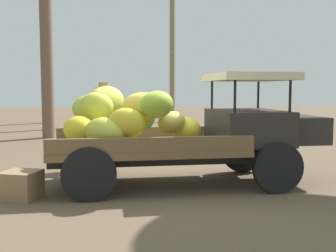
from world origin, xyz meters
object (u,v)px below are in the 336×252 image
truck (188,129)px  farmer (104,120)px  loose_banana_bunch (96,153)px  wooden_crate (21,185)px

truck → farmer: (-1.36, 1.62, 0.04)m
truck → loose_banana_bunch: 3.04m
truck → farmer: 2.12m
farmer → wooden_crate: size_ratio=3.41×
wooden_crate → loose_banana_bunch: (1.00, 2.96, -0.02)m
farmer → wooden_crate: 2.53m
truck → farmer: bearing=129.5°
wooden_crate → loose_banana_bunch: 3.12m
truck → loose_banana_bunch: truck is taller
truck → wooden_crate: 2.70m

